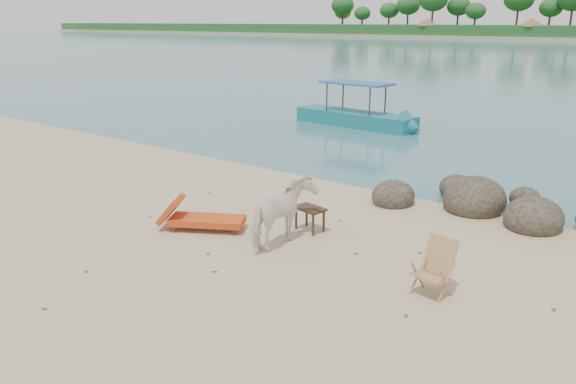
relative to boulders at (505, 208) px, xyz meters
The scene contains 7 objects.
boulders is the anchor object (origin of this frame).
cow 5.25m from the boulders, 123.27° to the right, with size 0.71×1.55×1.31m, color white.
side_table 4.48m from the boulders, 130.58° to the right, with size 0.63×0.40×0.51m, color black, non-canonical shape.
lounge_chair 6.57m from the boulders, 135.21° to the right, with size 1.93×0.67×0.58m, color #C55017, non-canonical shape.
deck_chair 4.57m from the boulders, 86.87° to the right, with size 0.57×0.62×0.89m, color tan, non-canonical shape.
boat_near 11.86m from the boulders, 137.08° to the left, with size 6.01×1.35×2.93m, color #166E77, non-canonical shape.
dead_leaves 6.38m from the boulders, 119.05° to the right, with size 8.61×6.13×0.00m.
Camera 1 is at (5.78, -6.32, 4.21)m, focal length 35.00 mm.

